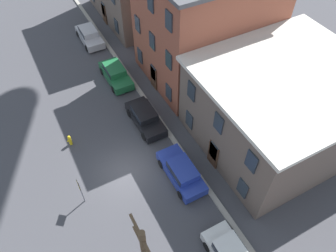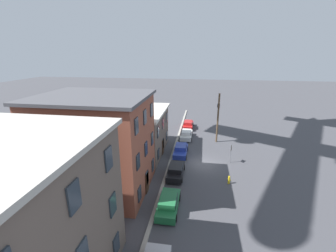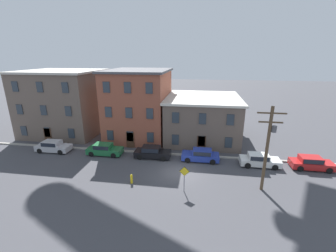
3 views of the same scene
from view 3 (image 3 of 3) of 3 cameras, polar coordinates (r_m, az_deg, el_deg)
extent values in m
plane|color=#424247|center=(24.75, 2.79, -11.78)|extent=(200.00, 200.00, 0.00)
cube|color=#9E998E|center=(28.71, 3.73, -7.28)|extent=(56.00, 0.36, 0.16)
cube|color=#66564C|center=(39.76, -24.71, 5.34)|extent=(11.17, 10.09, 9.64)
cube|color=#B7B2A8|center=(39.16, -25.65, 12.45)|extent=(11.67, 10.59, 0.30)
cube|color=#2D3842|center=(38.82, -32.75, -1.05)|extent=(0.90, 0.10, 1.40)
cube|color=#2D3842|center=(38.08, -33.53, 3.54)|extent=(0.90, 0.10, 1.40)
cube|color=#2D3842|center=(37.60, -34.35, 8.28)|extent=(0.90, 0.10, 1.40)
cube|color=#2D3842|center=(36.49, -28.33, -1.38)|extent=(0.90, 0.10, 1.40)
cube|color=#2D3842|center=(35.70, -29.07, 3.51)|extent=(0.90, 0.10, 1.40)
cube|color=#2D3842|center=(35.19, -29.84, 8.58)|extent=(0.90, 0.10, 1.40)
cube|color=#2D3842|center=(34.41, -23.35, -1.74)|extent=(0.90, 0.10, 1.40)
cube|color=#2D3842|center=(33.58, -24.00, 3.45)|extent=(0.90, 0.10, 1.40)
cube|color=#2D3842|center=(33.03, -24.69, 8.85)|extent=(0.90, 0.10, 1.40)
cube|color=#472D1E|center=(36.64, -28.22, -2.13)|extent=(1.10, 0.10, 2.20)
cube|color=brown|center=(34.65, -7.28, 5.39)|extent=(8.44, 10.17, 9.84)
cube|color=#4C4C51|center=(33.96, -7.62, 13.79)|extent=(8.94, 10.67, 0.30)
cube|color=#2D3842|center=(31.78, -14.45, -2.29)|extent=(0.90, 0.10, 1.40)
cube|color=#2D3842|center=(30.85, -14.90, 3.45)|extent=(0.90, 0.10, 1.40)
cube|color=#2D3842|center=(30.26, -15.39, 9.48)|extent=(0.90, 0.10, 1.40)
cube|color=#2D3842|center=(30.81, -9.61, -2.60)|extent=(0.90, 0.10, 1.40)
cube|color=#2D3842|center=(29.86, -9.93, 3.32)|extent=(0.90, 0.10, 1.40)
cube|color=#2D3842|center=(29.25, -10.27, 9.56)|extent=(0.90, 0.10, 1.40)
cube|color=#2D3842|center=(30.08, -4.50, -2.90)|extent=(0.90, 0.10, 1.40)
cube|color=#2D3842|center=(29.10, -4.66, 3.16)|extent=(0.90, 0.10, 1.40)
cube|color=#2D3842|center=(28.47, -4.82, 9.57)|extent=(0.90, 0.10, 1.40)
cube|color=#472D1E|center=(31.00, -9.56, -3.54)|extent=(1.10, 0.10, 2.20)
cube|color=#66564C|center=(34.36, 8.68, 1.95)|extent=(10.21, 11.28, 6.01)
cube|color=silver|center=(33.67, 8.93, 7.13)|extent=(10.71, 11.78, 0.30)
cube|color=#2D3842|center=(29.58, 1.88, -3.50)|extent=(0.90, 0.10, 1.40)
cube|color=#2D3842|center=(28.64, 1.94, 2.13)|extent=(0.90, 0.10, 1.40)
cube|color=#2D3842|center=(29.41, 8.49, -3.82)|extent=(0.90, 0.10, 1.40)
cube|color=#2D3842|center=(28.47, 8.76, 1.83)|extent=(0.90, 0.10, 1.40)
cube|color=#2D3842|center=(29.63, 15.10, -4.08)|extent=(0.90, 0.10, 1.40)
cube|color=#2D3842|center=(28.70, 15.56, 1.51)|extent=(0.90, 0.10, 1.40)
cube|color=#472D1E|center=(29.56, 8.46, -4.55)|extent=(1.10, 0.10, 2.20)
cube|color=#B7B7BC|center=(33.22, -27.00, -4.89)|extent=(4.40, 1.80, 0.70)
cube|color=#B7B7BC|center=(33.12, -27.43, -3.85)|extent=(2.20, 1.51, 0.55)
cube|color=#1E232D|center=(33.12, -27.43, -3.85)|extent=(2.02, 1.58, 0.48)
cylinder|color=black|center=(33.13, -24.06, -4.91)|extent=(0.66, 0.22, 0.66)
cylinder|color=black|center=(31.84, -25.67, -6.02)|extent=(0.66, 0.22, 0.66)
cylinder|color=black|center=(34.75, -28.12, -4.46)|extent=(0.66, 0.22, 0.66)
cylinder|color=black|center=(33.52, -29.80, -5.49)|extent=(0.66, 0.22, 0.66)
cube|color=#1E6638|center=(29.82, -15.70, -6.02)|extent=(4.40, 1.80, 0.70)
cube|color=#1E6638|center=(29.66, -16.16, -4.88)|extent=(2.20, 1.51, 0.55)
cube|color=#1E232D|center=(29.66, -16.16, -4.88)|extent=(2.02, 1.58, 0.48)
cylinder|color=black|center=(30.07, -12.49, -5.98)|extent=(0.66, 0.22, 0.66)
cylinder|color=black|center=(28.64, -13.68, -7.29)|extent=(0.66, 0.22, 0.66)
cylinder|color=black|center=(31.20, -17.49, -5.52)|extent=(0.66, 0.22, 0.66)
cylinder|color=black|center=(29.81, -18.89, -6.75)|extent=(0.66, 0.22, 0.66)
cube|color=black|center=(27.99, -3.88, -6.95)|extent=(4.40, 1.80, 0.70)
cube|color=black|center=(27.78, -4.32, -5.75)|extent=(2.20, 1.51, 0.55)
cube|color=#1E232D|center=(27.78, -4.32, -5.75)|extent=(2.02, 1.58, 0.48)
cylinder|color=black|center=(28.58, -0.65, -6.81)|extent=(0.66, 0.22, 0.66)
cylinder|color=black|center=(27.06, -1.23, -8.27)|extent=(0.66, 0.22, 0.66)
cylinder|color=black|center=(29.15, -6.32, -6.42)|extent=(0.66, 0.22, 0.66)
cylinder|color=black|center=(27.66, -7.22, -7.82)|extent=(0.66, 0.22, 0.66)
cube|color=#233899|center=(27.42, 8.18, -7.64)|extent=(4.40, 1.80, 0.70)
cube|color=#233899|center=(27.17, 8.66, -6.46)|extent=(2.20, 1.51, 0.55)
cube|color=#1E232D|center=(27.17, 8.66, -6.46)|extent=(2.02, 1.58, 0.48)
cylinder|color=black|center=(26.77, 5.00, -8.64)|extent=(0.66, 0.22, 0.66)
cylinder|color=black|center=(28.31, 5.23, -7.14)|extent=(0.66, 0.22, 0.66)
cylinder|color=black|center=(26.79, 11.28, -8.92)|extent=(0.66, 0.22, 0.66)
cylinder|color=black|center=(28.32, 11.15, -7.40)|extent=(0.66, 0.22, 0.66)
cube|color=silver|center=(27.99, 22.26, -8.31)|extent=(4.40, 1.80, 0.70)
cube|color=silver|center=(27.69, 22.00, -7.14)|extent=(2.20, 1.51, 0.55)
cube|color=#1E232D|center=(27.69, 22.00, -7.14)|extent=(2.02, 1.58, 0.48)
cylinder|color=black|center=(29.20, 24.63, -7.97)|extent=(0.66, 0.22, 0.66)
cylinder|color=black|center=(27.73, 25.54, -9.45)|extent=(0.66, 0.22, 0.66)
cylinder|color=black|center=(28.51, 18.98, -7.90)|extent=(0.66, 0.22, 0.66)
cylinder|color=black|center=(27.00, 19.58, -9.43)|extent=(0.66, 0.22, 0.66)
cube|color=#B21E1E|center=(29.92, 32.63, -8.19)|extent=(4.40, 1.80, 0.70)
cube|color=#B21E1E|center=(29.60, 32.47, -7.10)|extent=(2.20, 1.51, 0.55)
cube|color=#1E232D|center=(29.60, 32.47, -7.10)|extent=(2.02, 1.58, 0.48)
cylinder|color=black|center=(31.31, 34.41, -7.83)|extent=(0.66, 0.22, 0.66)
cylinder|color=black|center=(29.94, 35.76, -9.17)|extent=(0.66, 0.22, 0.66)
cylinder|color=black|center=(30.14, 29.41, -7.89)|extent=(0.66, 0.22, 0.66)
cylinder|color=black|center=(28.72, 30.56, -9.30)|extent=(0.66, 0.22, 0.66)
cylinder|color=slate|center=(21.18, 4.14, -13.49)|extent=(0.08, 0.08, 2.40)
cube|color=yellow|center=(20.71, 4.19, -11.42)|extent=(0.88, 0.03, 0.88)
cube|color=black|center=(20.72, 4.19, -11.41)|extent=(0.95, 0.02, 0.95)
cylinder|color=brown|center=(21.98, 23.78, -5.65)|extent=(0.28, 0.28, 8.02)
cube|color=brown|center=(20.97, 24.91, 2.98)|extent=(2.40, 0.12, 0.12)
cube|color=brown|center=(21.16, 24.63, 0.88)|extent=(2.00, 0.12, 0.12)
cylinder|color=#515156|center=(21.43, 25.33, -0.70)|extent=(0.44, 0.44, 0.55)
cylinder|color=yellow|center=(23.04, -9.24, -13.25)|extent=(0.24, 0.24, 0.80)
sphere|color=yellow|center=(22.82, -9.29, -12.28)|extent=(0.22, 0.22, 0.22)
cylinder|color=yellow|center=(22.89, -9.37, -13.34)|extent=(0.10, 0.12, 0.10)
camera|label=1|loc=(22.60, 46.22, 33.72)|focal=35.00mm
camera|label=2|loc=(36.70, -46.24, 15.29)|focal=24.00mm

